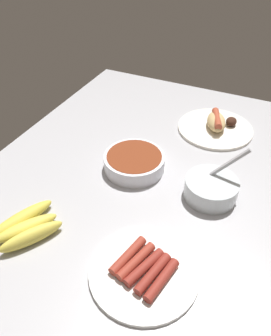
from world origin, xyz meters
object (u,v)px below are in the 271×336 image
at_px(plate_hotdog_assembled, 216,126).
at_px(banana_bunch, 26,227).
at_px(bowl_coleslaw, 211,187).
at_px(bowl_chili, 134,161).
at_px(plate_sausages, 144,270).

relative_size(plate_hotdog_assembled, banana_bunch, 1.31).
bearing_deg(banana_bunch, bowl_coleslaw, -49.90).
distance_m(bowl_chili, plate_sausages, 0.35).
relative_size(banana_bunch, bowl_chili, 1.09).
height_order(bowl_chili, plate_sausages, bowl_chili).
height_order(plate_hotdog_assembled, bowl_chili, plate_hotdog_assembled).
height_order(plate_hotdog_assembled, banana_bunch, plate_hotdog_assembled).
relative_size(bowl_coleslaw, bowl_chili, 0.83).
bearing_deg(plate_sausages, plate_hotdog_assembled, 0.17).
height_order(banana_bunch, bowl_coleslaw, bowl_coleslaw).
distance_m(bowl_coleslaw, bowl_chili, 0.23).
bearing_deg(bowl_chili, banana_bunch, 157.98).
bearing_deg(bowl_coleslaw, plate_hotdog_assembled, 11.72).
bearing_deg(banana_bunch, bowl_chili, -22.02).
relative_size(plate_hotdog_assembled, bowl_coleslaw, 1.71).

